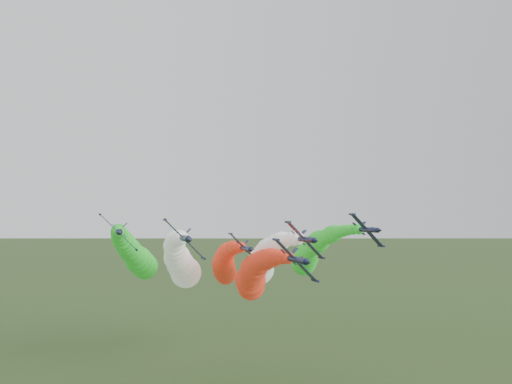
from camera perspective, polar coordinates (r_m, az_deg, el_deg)
The scene contains 6 objects.
jet_lead at distance 109.26m, azimuth -0.33°, elevation -9.59°, with size 14.54×59.71×17.37m.
jet_inner_left at distance 116.83m, azimuth -8.60°, elevation -7.98°, with size 15.10×60.27×17.93m.
jet_inner_right at distance 121.12m, azimuth 0.82°, elevation -7.94°, with size 14.52×59.69×17.35m.
jet_outer_left at distance 125.75m, azimuth -13.61°, elevation -7.10°, with size 14.68×59.85×17.51m.
jet_outer_right at distance 132.44m, azimuth 6.16°, elevation -6.98°, with size 14.77×59.94×17.60m.
jet_trail at distance 136.35m, azimuth -3.58°, elevation -8.26°, with size 14.34×59.51×17.17m.
Camera 1 is at (-26.86, -80.65, 43.87)m, focal length 35.00 mm.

